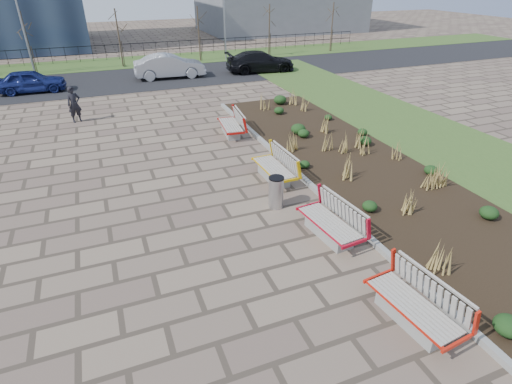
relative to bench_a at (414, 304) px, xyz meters
name	(u,v)px	position (x,y,z in m)	size (l,w,h in m)	color
ground	(243,303)	(-3.00, 1.77, -0.50)	(120.00, 120.00, 0.00)	#756350
planting_bed	(356,165)	(3.25, 6.77, -0.45)	(4.50, 18.00, 0.10)	black
planting_curb	(299,175)	(0.92, 6.77, -0.42)	(0.16, 18.00, 0.15)	gray
grass_verge_near	(454,147)	(8.00, 6.77, -0.48)	(5.00, 38.00, 0.04)	#33511E
grass_verge_far	(122,63)	(-3.00, 29.77, -0.48)	(80.00, 5.00, 0.04)	#33511E
road	(130,80)	(-3.00, 23.77, -0.49)	(80.00, 7.00, 0.02)	black
bench_a	(414,304)	(0.00, 0.00, 0.00)	(0.90, 2.10, 1.00)	red
bench_b	(329,221)	(0.00, 3.25, 0.00)	(0.90, 2.10, 1.00)	red
bench_c	(274,166)	(0.00, 6.91, 0.00)	(0.90, 2.10, 1.00)	#F1B60C
bench_d	(230,124)	(0.00, 11.58, 0.00)	(0.90, 2.10, 1.00)	#B3100B
litter_bin	(276,193)	(-0.68, 5.20, -0.01)	(0.45, 0.45, 0.98)	#B2B2B7
pedestrian	(74,104)	(-6.27, 15.93, 0.34)	(0.61, 0.40, 1.68)	black
car_blue	(30,81)	(-8.71, 22.60, 0.17)	(1.53, 3.81, 1.30)	navy
car_silver	(170,66)	(-0.37, 23.29, 0.28)	(1.62, 4.64, 1.53)	#96979D
car_black	(260,61)	(5.98, 22.79, 0.23)	(1.98, 4.87, 1.41)	black
tree_b	(28,43)	(-9.00, 28.27, 1.54)	(1.40, 1.40, 4.00)	#4C3D2D
tree_c	(119,38)	(-3.00, 28.27, 1.54)	(1.40, 1.40, 4.00)	#4C3D2D
tree_d	(199,34)	(3.00, 28.27, 1.54)	(1.40, 1.40, 4.00)	#4C3D2D
tree_e	(269,30)	(9.00, 28.27, 1.54)	(1.40, 1.40, 4.00)	#4C3D2D
tree_f	(332,27)	(15.00, 28.27, 1.54)	(1.40, 1.40, 4.00)	#4C3D2D
lamp_west	(23,28)	(-9.00, 27.77, 2.54)	(0.24, 0.60, 6.00)	gray
lamp_east	(225,20)	(5.00, 27.77, 2.54)	(0.24, 0.60, 6.00)	gray
railing_fence	(119,51)	(-3.00, 31.27, 0.14)	(44.00, 0.10, 1.20)	black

